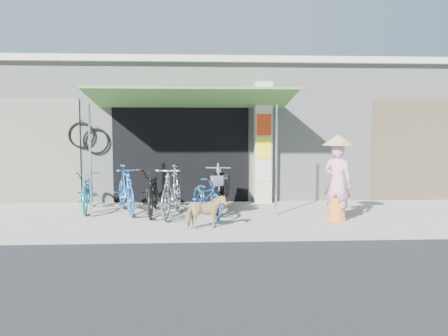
{
  "coord_description": "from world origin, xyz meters",
  "views": [
    {
      "loc": [
        -0.7,
        -8.43,
        1.83
      ],
      "look_at": [
        -0.2,
        1.0,
        1.0
      ],
      "focal_mm": 35.0,
      "sensor_mm": 36.0,
      "label": 1
    }
  ],
  "objects": [
    {
      "name": "bike_silver",
      "position": [
        -1.32,
        0.74,
        0.55
      ],
      "size": [
        0.79,
        1.87,
        1.09
      ],
      "primitive_type": "imported",
      "rotation": [
        0.0,
        0.0,
        -0.16
      ],
      "color": "#A0A1A5",
      "rests_on": "ground"
    },
    {
      "name": "bike_black",
      "position": [
        -1.74,
        1.05,
        0.51
      ],
      "size": [
        0.75,
        1.98,
        1.03
      ],
      "primitive_type": "imported",
      "rotation": [
        0.0,
        0.0,
        0.04
      ],
      "color": "black",
      "rests_on": "ground"
    },
    {
      "name": "awning",
      "position": [
        -0.9,
        1.63,
        2.51
      ],
      "size": [
        4.6,
        1.88,
        2.72
      ],
      "color": "#3B6B30",
      "rests_on": "ground"
    },
    {
      "name": "neighbour_left",
      "position": [
        -5.0,
        2.59,
        1.3
      ],
      "size": [
        2.6,
        0.06,
        2.6
      ],
      "primitive_type": "cube",
      "color": "#6B665B",
      "rests_on": "ground"
    },
    {
      "name": "nun",
      "position": [
        2.05,
        0.16,
        0.86
      ],
      "size": [
        0.68,
        0.65,
        1.74
      ],
      "rotation": [
        0.0,
        0.0,
        2.47
      ],
      "color": "pink",
      "rests_on": "ground"
    },
    {
      "name": "street_dog",
      "position": [
        -0.62,
        -0.5,
        0.31
      ],
      "size": [
        0.81,
        0.56,
        0.63
      ],
      "primitive_type": "imported",
      "rotation": [
        0.0,
        0.0,
        1.9
      ],
      "color": "tan",
      "rests_on": "ground"
    },
    {
      "name": "bicycle_shop",
      "position": [
        -0.0,
        5.09,
        1.83
      ],
      "size": [
        12.3,
        5.3,
        3.66
      ],
      "color": "gray",
      "rests_on": "ground"
    },
    {
      "name": "moped",
      "position": [
        -0.23,
        1.34,
        0.48
      ],
      "size": [
        0.59,
        1.85,
        1.05
      ],
      "rotation": [
        0.0,
        0.0,
        -0.16
      ],
      "color": "black",
      "rests_on": "ground"
    },
    {
      "name": "ground",
      "position": [
        0.0,
        0.0,
        0.0
      ],
      "size": [
        80.0,
        80.0,
        0.0
      ],
      "primitive_type": "plane",
      "color": "#A6A296",
      "rests_on": "ground"
    },
    {
      "name": "bike_teal",
      "position": [
        -3.24,
        1.47,
        0.47
      ],
      "size": [
        0.87,
        1.85,
        0.93
      ],
      "primitive_type": "imported",
      "rotation": [
        0.0,
        0.0,
        0.15
      ],
      "color": "#1A6B79",
      "rests_on": "ground"
    },
    {
      "name": "bike_blue",
      "position": [
        -2.35,
        1.19,
        0.53
      ],
      "size": [
        1.05,
        1.82,
        1.05
      ],
      "primitive_type": "imported",
      "rotation": [
        0.0,
        0.0,
        0.34
      ],
      "color": "#22579D",
      "rests_on": "ground"
    },
    {
      "name": "neighbour_right",
      "position": [
        5.0,
        2.59,
        1.3
      ],
      "size": [
        2.6,
        0.06,
        2.6
      ],
      "primitive_type": "cube",
      "color": "brown",
      "rests_on": "ground"
    },
    {
      "name": "road_strip",
      "position": [
        0.0,
        -4.5,
        0.01
      ],
      "size": [
        80.0,
        6.0,
        0.01
      ],
      "primitive_type": "cube",
      "color": "#28282A",
      "rests_on": "ground"
    },
    {
      "name": "bike_navy",
      "position": [
        -0.58,
        0.74,
        0.43
      ],
      "size": [
        1.09,
        1.73,
        0.86
      ],
      "primitive_type": "imported",
      "rotation": [
        0.0,
        0.0,
        0.35
      ],
      "color": "#1E4F8C",
      "rests_on": "ground"
    },
    {
      "name": "shop_pillar",
      "position": [
        0.85,
        2.45,
        1.5
      ],
      "size": [
        0.42,
        0.44,
        3.0
      ],
      "color": "beige",
      "rests_on": "ground"
    }
  ]
}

